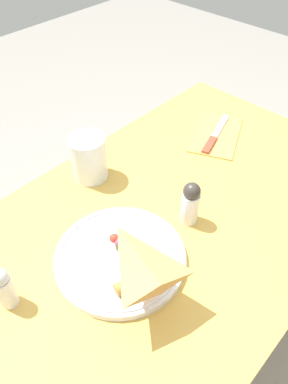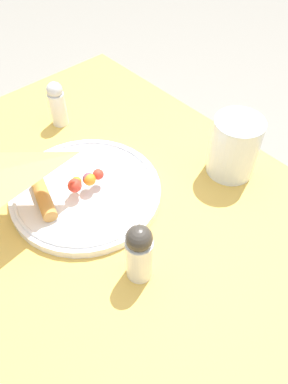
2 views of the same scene
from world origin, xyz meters
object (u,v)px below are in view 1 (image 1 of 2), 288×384
(dining_table, at_px, (168,251))
(plate_pizza, at_px, (121,256))
(napkin_folded, at_px, (216,134))
(milk_glass, at_px, (89,159))
(salt_shaker, at_px, (4,287))
(butter_knife, at_px, (215,135))
(pepper_shaker, at_px, (190,203))

(dining_table, distance_m, plate_pizza, 0.22)
(plate_pizza, relative_size, napkin_folded, 1.11)
(milk_glass, bearing_deg, plate_pizza, -118.36)
(dining_table, bearing_deg, salt_shaker, 168.29)
(milk_glass, xyz_separation_m, salt_shaker, (-0.33, -0.16, -0.00))
(butter_knife, bearing_deg, dining_table, -179.71)
(plate_pizza, relative_size, butter_knife, 1.33)
(milk_glass, bearing_deg, napkin_folded, -19.89)
(milk_glass, distance_m, butter_knife, 0.37)
(pepper_shaker, bearing_deg, butter_knife, 25.15)
(milk_glass, relative_size, pepper_shaker, 1.05)
(plate_pizza, distance_m, napkin_folded, 0.50)
(plate_pizza, distance_m, butter_knife, 0.49)
(butter_knife, bearing_deg, salt_shaker, 164.58)
(dining_table, height_order, pepper_shaker, pepper_shaker)
(butter_knife, distance_m, salt_shaker, 0.68)
(napkin_folded, height_order, salt_shaker, salt_shaker)
(dining_table, distance_m, salt_shaker, 0.42)
(plate_pizza, xyz_separation_m, napkin_folded, (0.49, 0.11, -0.01))
(plate_pizza, distance_m, pepper_shaker, 0.19)
(pepper_shaker, bearing_deg, napkin_folded, 24.91)
(dining_table, relative_size, plate_pizza, 4.10)
(butter_knife, relative_size, salt_shaker, 2.05)
(dining_table, height_order, milk_glass, milk_glass)
(milk_glass, height_order, salt_shaker, milk_glass)
(plate_pizza, xyz_separation_m, pepper_shaker, (0.18, -0.03, 0.04))
(napkin_folded, height_order, butter_knife, butter_knife)
(dining_table, height_order, napkin_folded, napkin_folded)
(plate_pizza, relative_size, milk_glass, 2.33)
(napkin_folded, xyz_separation_m, salt_shaker, (-0.69, -0.03, 0.05))
(plate_pizza, bearing_deg, butter_knife, 12.76)
(dining_table, relative_size, napkin_folded, 4.55)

